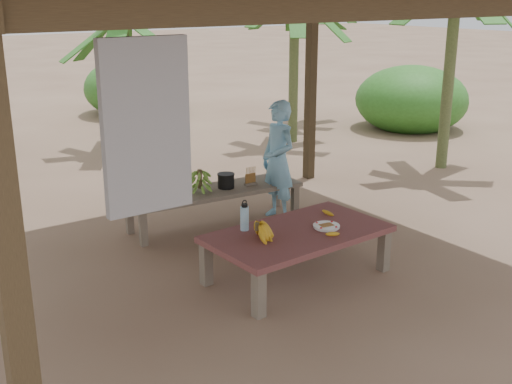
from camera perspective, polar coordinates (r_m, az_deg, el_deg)
ground at (r=6.72m, az=-1.20°, el=-6.98°), size 80.00×80.00×0.00m
work_table at (r=6.41m, az=3.72°, el=-4.02°), size 1.84×1.08×0.50m
bench at (r=7.90m, az=-3.66°, el=-0.16°), size 2.24×0.79×0.45m
ripe_banana_bunch at (r=6.13m, az=0.10°, el=-3.44°), size 0.37×0.34×0.19m
plate at (r=6.48m, az=6.28°, el=-3.06°), size 0.27×0.27×0.04m
loose_banana_front at (r=6.28m, az=6.83°, el=-3.73°), size 0.17×0.06×0.04m
loose_banana_side at (r=6.86m, az=6.41°, el=-1.86°), size 0.08×0.17×0.04m
water_flask at (r=6.36m, az=-1.03°, el=-2.28°), size 0.09×0.09×0.32m
green_banana_stalk at (r=7.76m, az=-5.01°, el=1.04°), size 0.28×0.28×0.29m
cooking_pot at (r=7.92m, az=-2.68°, el=0.98°), size 0.20×0.20×0.17m
skewer_rack at (r=8.02m, az=-0.50°, el=1.46°), size 0.19×0.10×0.24m
woman at (r=8.02m, az=1.99°, el=2.81°), size 0.38×0.56×1.51m
banana_plant_ne at (r=12.17m, az=3.46°, el=15.98°), size 1.80×1.80×2.96m
banana_plant_n at (r=11.87m, az=-11.71°, el=13.97°), size 1.80×1.80×2.61m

